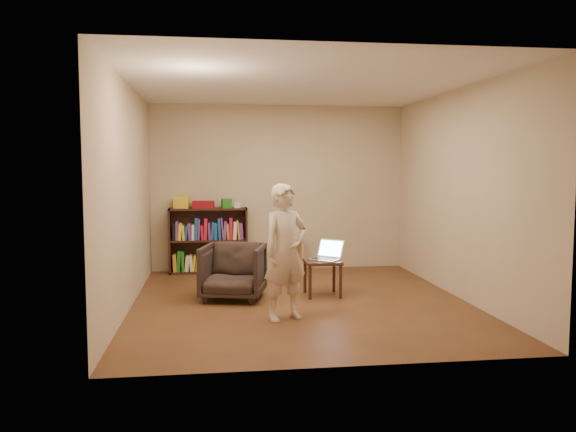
{
  "coord_description": "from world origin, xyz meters",
  "views": [
    {
      "loc": [
        -1.03,
        -6.61,
        1.63
      ],
      "look_at": [
        -0.1,
        0.35,
        1.02
      ],
      "focal_mm": 35.0,
      "sensor_mm": 36.0,
      "label": 1
    }
  ],
  "objects": [
    {
      "name": "wall_right",
      "position": [
        2.0,
        0.0,
        1.3
      ],
      "size": [
        0.0,
        4.5,
        4.5
      ],
      "primitive_type": "plane",
      "rotation": [
        1.57,
        0.0,
        -1.57
      ],
      "color": "beige",
      "rests_on": "floor"
    },
    {
      "name": "box_yellow",
      "position": [
        -1.51,
        2.1,
        1.09
      ],
      "size": [
        0.26,
        0.21,
        0.19
      ],
      "primitive_type": "cube",
      "rotation": [
        0.0,
        0.0,
        -0.2
      ],
      "color": "yellow",
      "rests_on": "bookshelf"
    },
    {
      "name": "wall_left",
      "position": [
        -2.0,
        0.0,
        1.3
      ],
      "size": [
        0.0,
        4.5,
        4.5
      ],
      "primitive_type": "plane",
      "rotation": [
        1.57,
        0.0,
        1.57
      ],
      "color": "beige",
      "rests_on": "floor"
    },
    {
      "name": "laptop",
      "position": [
        0.39,
        0.32,
        0.51
      ],
      "size": [
        0.49,
        0.49,
        0.25
      ],
      "rotation": [
        0.0,
        0.0,
        -0.7
      ],
      "color": "silver",
      "rests_on": "side_table"
    },
    {
      "name": "side_table",
      "position": [
        0.33,
        0.29,
        0.38
      ],
      "size": [
        0.44,
        0.44,
        0.45
      ],
      "color": "black",
      "rests_on": "floor"
    },
    {
      "name": "bookshelf",
      "position": [
        -1.12,
        2.09,
        0.44
      ],
      "size": [
        1.2,
        0.3,
        1.0
      ],
      "color": "black",
      "rests_on": "floor"
    },
    {
      "name": "floor",
      "position": [
        0.0,
        0.0,
        0.0
      ],
      "size": [
        4.5,
        4.5,
        0.0
      ],
      "primitive_type": "plane",
      "color": "#492B17",
      "rests_on": "ground"
    },
    {
      "name": "red_cloth",
      "position": [
        -1.19,
        2.06,
        1.05
      ],
      "size": [
        0.34,
        0.26,
        0.11
      ],
      "primitive_type": "cube",
      "rotation": [
        0.0,
        0.0,
        -0.06
      ],
      "color": "maroon",
      "rests_on": "bookshelf"
    },
    {
      "name": "box_white",
      "position": [
        -0.67,
        2.08,
        1.04
      ],
      "size": [
        0.1,
        0.1,
        0.08
      ],
      "primitive_type": "cube",
      "rotation": [
        0.0,
        0.0,
        0.04
      ],
      "color": "silver",
      "rests_on": "bookshelf"
    },
    {
      "name": "person",
      "position": [
        -0.28,
        -0.75,
        0.73
      ],
      "size": [
        0.63,
        0.55,
        1.45
      ],
      "primitive_type": "imported",
      "rotation": [
        0.0,
        0.0,
        0.46
      ],
      "color": "beige",
      "rests_on": "floor"
    },
    {
      "name": "box_green",
      "position": [
        -0.83,
        2.07,
        1.07
      ],
      "size": [
        0.16,
        0.16,
        0.14
      ],
      "primitive_type": "cube",
      "rotation": [
        0.0,
        0.0,
        0.15
      ],
      "color": "#21701E",
      "rests_on": "bookshelf"
    },
    {
      "name": "ceiling",
      "position": [
        0.0,
        0.0,
        2.6
      ],
      "size": [
        4.5,
        4.5,
        0.0
      ],
      "primitive_type": "plane",
      "color": "white",
      "rests_on": "wall_back"
    },
    {
      "name": "stool",
      "position": [
        0.19,
        2.03,
        0.43
      ],
      "size": [
        0.37,
        0.37,
        0.53
      ],
      "color": "tan",
      "rests_on": "floor"
    },
    {
      "name": "wall_back",
      "position": [
        0.0,
        2.25,
        1.3
      ],
      "size": [
        4.0,
        0.0,
        4.0
      ],
      "primitive_type": "plane",
      "rotation": [
        1.57,
        0.0,
        0.0
      ],
      "color": "beige",
      "rests_on": "floor"
    },
    {
      "name": "armchair",
      "position": [
        -0.8,
        0.25,
        0.34
      ],
      "size": [
        0.89,
        0.91,
        0.69
      ],
      "primitive_type": "imported",
      "rotation": [
        0.0,
        0.0,
        -0.25
      ],
      "color": "#2B231D",
      "rests_on": "floor"
    }
  ]
}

